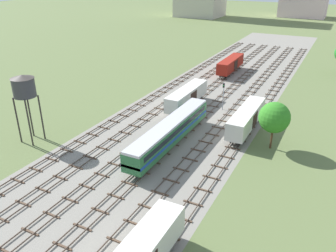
{
  "coord_description": "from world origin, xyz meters",
  "views": [
    {
      "loc": [
        22.99,
        -4.3,
        24.7
      ],
      "look_at": [
        0.0,
        40.38,
        1.5
      ],
      "focal_mm": 36.53,
      "sensor_mm": 36.0,
      "label": 1
    }
  ],
  "objects_px": {
    "freight_boxcar_right_mid": "(246,118)",
    "signal_post_nearest": "(223,93)",
    "passenger_coach_centre_near": "(170,131)",
    "water_tower": "(24,87)",
    "freight_boxcar_centre_left_midfar": "(187,96)",
    "freight_boxcar_centre_left_far": "(231,64)"
  },
  "relations": [
    {
      "from": "freight_boxcar_right_mid",
      "to": "signal_post_nearest",
      "type": "relative_size",
      "value": 2.59
    },
    {
      "from": "passenger_coach_centre_near",
      "to": "water_tower",
      "type": "bearing_deg",
      "value": -157.81
    },
    {
      "from": "freight_boxcar_right_mid",
      "to": "freight_boxcar_centre_left_midfar",
      "type": "distance_m",
      "value": 14.09
    },
    {
      "from": "water_tower",
      "to": "passenger_coach_centre_near",
      "type": "bearing_deg",
      "value": 22.19
    },
    {
      "from": "freight_boxcar_centre_left_midfar",
      "to": "freight_boxcar_centre_left_far",
      "type": "xyz_separation_m",
      "value": [
        0.0,
        27.1,
        0.0
      ]
    },
    {
      "from": "freight_boxcar_centre_left_midfar",
      "to": "signal_post_nearest",
      "type": "height_order",
      "value": "signal_post_nearest"
    },
    {
      "from": "water_tower",
      "to": "signal_post_nearest",
      "type": "relative_size",
      "value": 1.98
    },
    {
      "from": "freight_boxcar_centre_left_midfar",
      "to": "water_tower",
      "type": "relative_size",
      "value": 1.31
    },
    {
      "from": "water_tower",
      "to": "freight_boxcar_centre_left_far",
      "type": "bearing_deg",
      "value": 72.84
    },
    {
      "from": "freight_boxcar_centre_left_far",
      "to": "freight_boxcar_right_mid",
      "type": "bearing_deg",
      "value": -67.96
    },
    {
      "from": "passenger_coach_centre_near",
      "to": "signal_post_nearest",
      "type": "xyz_separation_m",
      "value": [
        2.18,
        17.86,
        0.82
      ]
    },
    {
      "from": "passenger_coach_centre_near",
      "to": "water_tower",
      "type": "xyz_separation_m",
      "value": [
        -20.1,
        -8.2,
        6.19
      ]
    },
    {
      "from": "freight_boxcar_centre_left_midfar",
      "to": "freight_boxcar_centre_left_far",
      "type": "distance_m",
      "value": 27.1
    },
    {
      "from": "water_tower",
      "to": "freight_boxcar_right_mid",
      "type": "bearing_deg",
      "value": 32.95
    },
    {
      "from": "freight_boxcar_centre_left_far",
      "to": "signal_post_nearest",
      "type": "bearing_deg",
      "value": -75.32
    },
    {
      "from": "freight_boxcar_centre_left_far",
      "to": "water_tower",
      "type": "height_order",
      "value": "water_tower"
    },
    {
      "from": "freight_boxcar_centre_left_midfar",
      "to": "freight_boxcar_centre_left_far",
      "type": "bearing_deg",
      "value": 90.0
    },
    {
      "from": "water_tower",
      "to": "freight_boxcar_centre_left_midfar",
      "type": "bearing_deg",
      "value": 56.62
    },
    {
      "from": "passenger_coach_centre_near",
      "to": "water_tower",
      "type": "distance_m",
      "value": 22.58
    },
    {
      "from": "freight_boxcar_centre_left_far",
      "to": "water_tower",
      "type": "xyz_separation_m",
      "value": [
        -15.75,
        -51.0,
        6.36
      ]
    },
    {
      "from": "passenger_coach_centre_near",
      "to": "freight_boxcar_right_mid",
      "type": "bearing_deg",
      "value": 50.22
    },
    {
      "from": "water_tower",
      "to": "signal_post_nearest",
      "type": "bearing_deg",
      "value": 49.46
    }
  ]
}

